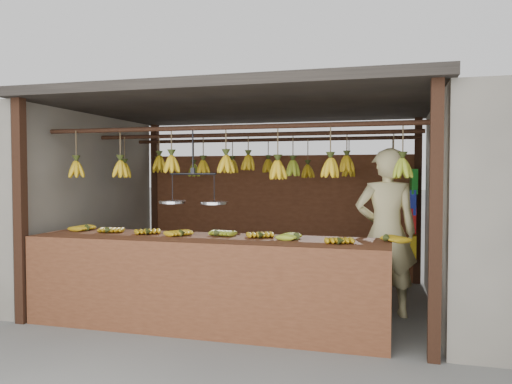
% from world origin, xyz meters
% --- Properties ---
extents(ground, '(80.00, 80.00, 0.00)m').
position_xyz_m(ground, '(0.00, 0.00, 0.00)').
color(ground, '#5B5B57').
extents(stall, '(4.30, 3.30, 2.40)m').
position_xyz_m(stall, '(0.00, 0.33, 1.97)').
color(stall, black).
rests_on(stall, ground).
extents(neighbor_left, '(3.00, 3.00, 2.30)m').
position_xyz_m(neighbor_left, '(-3.60, 0.00, 1.15)').
color(neighbor_left, slate).
rests_on(neighbor_left, ground).
extents(counter, '(3.70, 0.82, 0.96)m').
position_xyz_m(counter, '(-0.13, -1.23, 0.71)').
color(counter, '#582E1A').
rests_on(counter, ground).
extents(hanging_bananas, '(3.63, 2.25, 0.38)m').
position_xyz_m(hanging_bananas, '(-0.01, 0.01, 1.61)').
color(hanging_bananas, '#BB9114').
rests_on(hanging_bananas, ground).
extents(balance_scale, '(0.73, 0.28, 0.78)m').
position_xyz_m(balance_scale, '(-0.31, -1.00, 1.28)').
color(balance_scale, black).
rests_on(balance_scale, ground).
extents(vendor, '(0.73, 0.54, 1.81)m').
position_xyz_m(vendor, '(1.60, -0.23, 0.90)').
color(vendor, beige).
rests_on(vendor, ground).
extents(bag_bundles, '(0.08, 0.26, 1.25)m').
position_xyz_m(bag_bundles, '(1.94, 1.35, 0.99)').
color(bag_bundles, '#199926').
rests_on(bag_bundles, ground).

